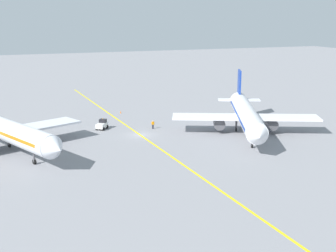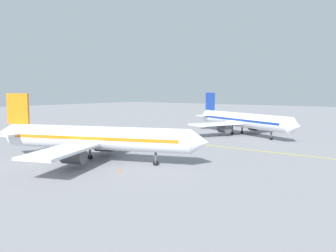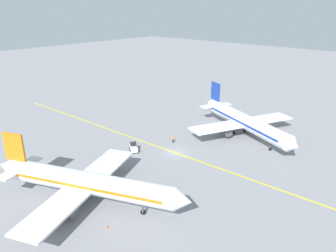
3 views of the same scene
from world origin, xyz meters
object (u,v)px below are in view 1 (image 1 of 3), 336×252
object	(u,v)px
airplane_adjacent_stand	(3,129)
ground_crew_worker	(153,124)
airplane_at_gate	(246,115)
baggage_tug_white	(102,125)
traffic_cone_by_wingtip	(121,112)

from	to	relation	value
airplane_adjacent_stand	ground_crew_worker	world-z (taller)	airplane_adjacent_stand
airplane_at_gate	baggage_tug_white	world-z (taller)	airplane_at_gate
airplane_at_gate	baggage_tug_white	distance (m)	28.33
ground_crew_worker	traffic_cone_by_wingtip	xyz separation A→B (m)	(1.84, -16.95, -0.63)
baggage_tug_white	ground_crew_worker	xyz separation A→B (m)	(-9.53, 3.42, 0.01)
airplane_adjacent_stand	ground_crew_worker	bearing A→B (deg)	-168.89
ground_crew_worker	traffic_cone_by_wingtip	world-z (taller)	ground_crew_worker
traffic_cone_by_wingtip	airplane_at_gate	bearing A→B (deg)	122.24
airplane_at_gate	airplane_adjacent_stand	distance (m)	43.85
ground_crew_worker	baggage_tug_white	bearing A→B (deg)	-19.76
baggage_tug_white	ground_crew_worker	size ratio (longest dim) A/B	1.97
ground_crew_worker	traffic_cone_by_wingtip	size ratio (longest dim) A/B	3.05
airplane_adjacent_stand	baggage_tug_white	bearing A→B (deg)	-154.50
baggage_tug_white	ground_crew_worker	bearing A→B (deg)	160.24
airplane_at_gate	ground_crew_worker	world-z (taller)	airplane_at_gate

